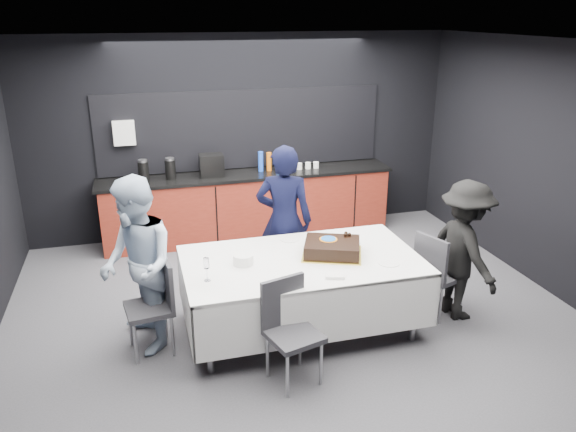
{
  "coord_description": "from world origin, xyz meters",
  "views": [
    {
      "loc": [
        -1.47,
        -5.2,
        3.08
      ],
      "look_at": [
        0.0,
        0.1,
        1.05
      ],
      "focal_mm": 35.0,
      "sensor_mm": 36.0,
      "label": 1
    }
  ],
  "objects_px": {
    "party_table": "(301,271)",
    "cake_assembly": "(332,248)",
    "champagne_flute": "(206,265)",
    "chair_left": "(157,299)",
    "person_center": "(284,221)",
    "chair_right": "(436,269)",
    "chair_near": "(289,323)",
    "person_right": "(464,251)",
    "plate_stack": "(243,259)",
    "person_left": "(137,266)"
  },
  "relations": [
    {
      "from": "champagne_flute",
      "to": "person_right",
      "type": "distance_m",
      "value": 2.66
    },
    {
      "from": "cake_assembly",
      "to": "chair_left",
      "type": "height_order",
      "value": "cake_assembly"
    },
    {
      "from": "party_table",
      "to": "chair_near",
      "type": "bearing_deg",
      "value": -114.33
    },
    {
      "from": "chair_left",
      "to": "person_left",
      "type": "distance_m",
      "value": 0.36
    },
    {
      "from": "chair_near",
      "to": "plate_stack",
      "type": "bearing_deg",
      "value": 107.36
    },
    {
      "from": "person_center",
      "to": "person_left",
      "type": "height_order",
      "value": "person_center"
    },
    {
      "from": "chair_right",
      "to": "chair_near",
      "type": "bearing_deg",
      "value": -160.56
    },
    {
      "from": "champagne_flute",
      "to": "person_center",
      "type": "bearing_deg",
      "value": 46.81
    },
    {
      "from": "cake_assembly",
      "to": "champagne_flute",
      "type": "relative_size",
      "value": 3.19
    },
    {
      "from": "party_table",
      "to": "person_left",
      "type": "bearing_deg",
      "value": 176.02
    },
    {
      "from": "chair_near",
      "to": "party_table",
      "type": "bearing_deg",
      "value": 65.67
    },
    {
      "from": "party_table",
      "to": "person_right",
      "type": "distance_m",
      "value": 1.71
    },
    {
      "from": "cake_assembly",
      "to": "chair_right",
      "type": "bearing_deg",
      "value": -6.66
    },
    {
      "from": "champagne_flute",
      "to": "chair_left",
      "type": "xyz_separation_m",
      "value": [
        -0.45,
        0.23,
        -0.4
      ]
    },
    {
      "from": "party_table",
      "to": "person_center",
      "type": "xyz_separation_m",
      "value": [
        0.05,
        0.85,
        0.22
      ]
    },
    {
      "from": "plate_stack",
      "to": "chair_left",
      "type": "height_order",
      "value": "chair_left"
    },
    {
      "from": "chair_right",
      "to": "chair_near",
      "type": "distance_m",
      "value": 1.88
    },
    {
      "from": "chair_near",
      "to": "person_left",
      "type": "height_order",
      "value": "person_left"
    },
    {
      "from": "cake_assembly",
      "to": "plate_stack",
      "type": "bearing_deg",
      "value": 178.79
    },
    {
      "from": "champagne_flute",
      "to": "person_center",
      "type": "relative_size",
      "value": 0.13
    },
    {
      "from": "person_left",
      "to": "person_right",
      "type": "distance_m",
      "value": 3.27
    },
    {
      "from": "person_center",
      "to": "person_right",
      "type": "xyz_separation_m",
      "value": [
        1.64,
        -1.03,
        -0.12
      ]
    },
    {
      "from": "chair_left",
      "to": "person_right",
      "type": "bearing_deg",
      "value": -3.48
    },
    {
      "from": "plate_stack",
      "to": "champagne_flute",
      "type": "distance_m",
      "value": 0.48
    },
    {
      "from": "person_right",
      "to": "chair_right",
      "type": "bearing_deg",
      "value": 71.66
    },
    {
      "from": "chair_left",
      "to": "person_center",
      "type": "relative_size",
      "value": 0.54
    },
    {
      "from": "person_left",
      "to": "chair_right",
      "type": "bearing_deg",
      "value": 73.6
    },
    {
      "from": "plate_stack",
      "to": "chair_left",
      "type": "bearing_deg",
      "value": -178.17
    },
    {
      "from": "party_table",
      "to": "champagne_flute",
      "type": "bearing_deg",
      "value": -166.75
    },
    {
      "from": "chair_left",
      "to": "person_left",
      "type": "height_order",
      "value": "person_left"
    },
    {
      "from": "party_table",
      "to": "cake_assembly",
      "type": "distance_m",
      "value": 0.38
    },
    {
      "from": "party_table",
      "to": "person_left",
      "type": "distance_m",
      "value": 1.58
    },
    {
      "from": "chair_left",
      "to": "chair_right",
      "type": "relative_size",
      "value": 1.0
    },
    {
      "from": "chair_near",
      "to": "chair_left",
      "type": "bearing_deg",
      "value": 145.29
    },
    {
      "from": "champagne_flute",
      "to": "chair_right",
      "type": "xyz_separation_m",
      "value": [
        2.39,
        0.11,
        -0.4
      ]
    },
    {
      "from": "chair_near",
      "to": "person_left",
      "type": "distance_m",
      "value": 1.52
    },
    {
      "from": "chair_right",
      "to": "person_right",
      "type": "xyz_separation_m",
      "value": [
        0.26,
        -0.07,
        0.21
      ]
    },
    {
      "from": "chair_right",
      "to": "chair_near",
      "type": "xyz_separation_m",
      "value": [
        -1.77,
        -0.62,
        0.0
      ]
    },
    {
      "from": "cake_assembly",
      "to": "chair_left",
      "type": "xyz_separation_m",
      "value": [
        -1.73,
        -0.01,
        -0.32
      ]
    },
    {
      "from": "party_table",
      "to": "person_left",
      "type": "height_order",
      "value": "person_left"
    },
    {
      "from": "chair_right",
      "to": "person_center",
      "type": "distance_m",
      "value": 1.72
    },
    {
      "from": "champagne_flute",
      "to": "chair_left",
      "type": "height_order",
      "value": "champagne_flute"
    },
    {
      "from": "person_left",
      "to": "champagne_flute",
      "type": "bearing_deg",
      "value": 48.72
    },
    {
      "from": "party_table",
      "to": "person_center",
      "type": "bearing_deg",
      "value": 86.46
    },
    {
      "from": "champagne_flute",
      "to": "chair_near",
      "type": "height_order",
      "value": "champagne_flute"
    },
    {
      "from": "chair_right",
      "to": "person_center",
      "type": "bearing_deg",
      "value": 145.09
    },
    {
      "from": "cake_assembly",
      "to": "champagne_flute",
      "type": "distance_m",
      "value": 1.31
    },
    {
      "from": "person_left",
      "to": "chair_near",
      "type": "bearing_deg",
      "value": 43.17
    },
    {
      "from": "plate_stack",
      "to": "party_table",
      "type": "bearing_deg",
      "value": -3.5
    },
    {
      "from": "chair_left",
      "to": "person_left",
      "type": "bearing_deg",
      "value": 145.58
    }
  ]
}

